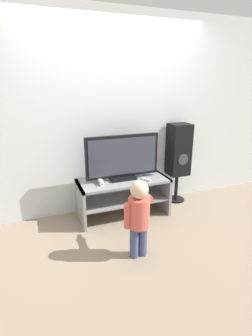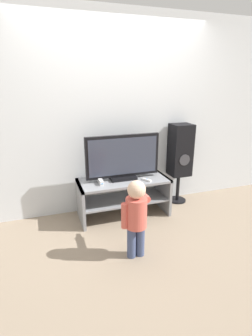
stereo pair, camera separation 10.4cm
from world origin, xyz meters
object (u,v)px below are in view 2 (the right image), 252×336
Objects in this scene: game_console at (101,182)px; remote_primary at (147,180)px; child at (136,213)px; speaker_tower at (180,152)px; television at (123,158)px.

remote_primary is at bearing -8.96° from game_console.
child is 0.72× the size of speaker_tower.
speaker_tower reaches higher than child.
speaker_tower is (0.64, 0.29, 0.24)m from remote_primary.
child is (0.16, -0.83, -0.05)m from game_console.
game_console is at bearing -167.84° from television.
remote_primary is 0.85m from child.
game_console is 0.85m from child.
remote_primary is 0.11× the size of speaker_tower.
game_console is 1.27m from speaker_tower.
game_console is 0.60m from remote_primary.
speaker_tower is at bearing 24.61° from remote_primary.
child is (-0.16, -0.90, -0.31)m from television.
television is at bearing 12.16° from game_console.
television is 0.96m from child.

